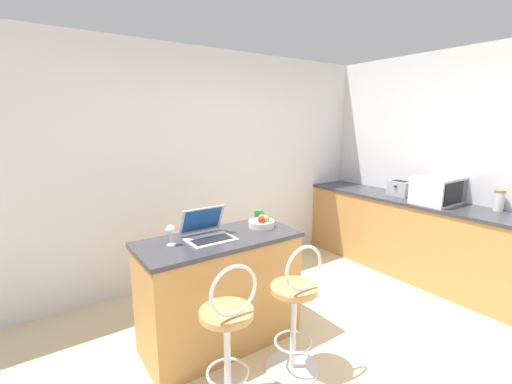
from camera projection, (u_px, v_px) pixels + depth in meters
wall_back at (204, 167)px, 3.93m from camera, size 12.00×0.06×2.60m
breakfast_bar at (220, 291)px, 2.77m from camera, size 1.27×0.58×0.92m
counter_right at (409, 236)px, 4.11m from camera, size 0.60×2.73×0.92m
bar_stool_near at (228, 341)px, 2.13m from camera, size 0.40×0.40×1.00m
bar_stool_far at (295, 313)px, 2.44m from camera, size 0.40×0.40×1.00m
laptop at (207, 231)px, 2.65m from camera, size 0.36×0.33×0.24m
microwave at (438, 190)px, 3.78m from camera, size 0.54×0.38×0.30m
toaster at (400, 188)px, 4.18m from camera, size 0.18×0.26×0.18m
storage_jar at (499, 200)px, 3.47m from camera, size 0.10×0.10×0.21m
fruit_bowl at (262, 223)px, 2.94m from camera, size 0.22×0.22×0.11m
wine_glass_tall at (170, 231)px, 2.49m from camera, size 0.07×0.07×0.15m
mug_green at (258, 215)px, 3.12m from camera, size 0.09×0.07×0.10m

